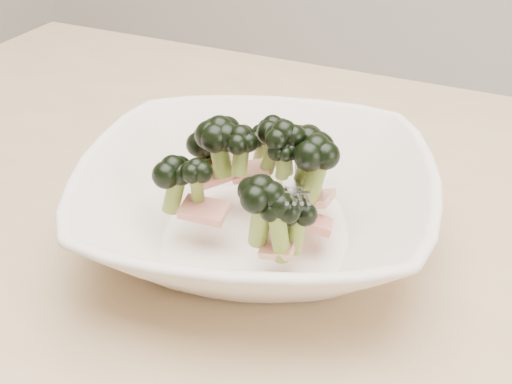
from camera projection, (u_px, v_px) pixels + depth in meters
dining_table at (285, 307)px, 0.71m from camera, size 1.20×0.80×0.75m
broccoli_dish at (257, 200)px, 0.62m from camera, size 0.39×0.39×0.12m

